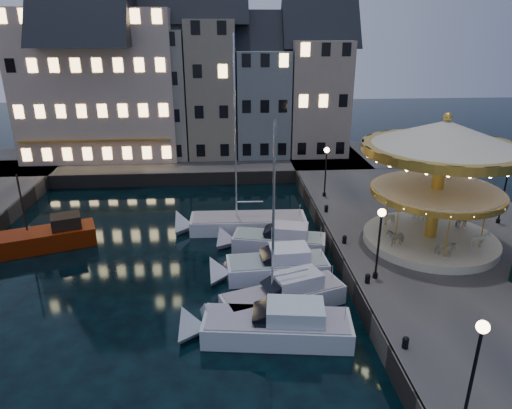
{
  "coord_description": "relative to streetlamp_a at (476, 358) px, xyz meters",
  "views": [
    {
      "loc": [
        -1.09,
        -20.87,
        14.31
      ],
      "look_at": [
        1.0,
        8.0,
        3.2
      ],
      "focal_mm": 32.0,
      "sensor_mm": 36.0,
      "label": 1
    }
  ],
  "objects": [
    {
      "name": "bollard_d",
      "position": [
        -0.6,
        20.0,
        -2.41
      ],
      "size": [
        0.3,
        0.3,
        0.57
      ],
      "color": "black",
      "rests_on": "quay_east"
    },
    {
      "name": "motorboat_e",
      "position": [
        -5.06,
        16.45,
        -3.38
      ],
      "size": [
        7.39,
        3.58,
        2.15
      ],
      "color": "silver",
      "rests_on": "ground"
    },
    {
      "name": "townhouse_nf",
      "position": [
        2.05,
        39.0,
        4.26
      ],
      "size": [
        6.82,
        8.0,
        13.8
      ],
      "color": "gray",
      "rests_on": "quay_north"
    },
    {
      "name": "townhouse_ne",
      "position": [
        -4.0,
        39.0,
        3.76
      ],
      "size": [
        6.16,
        8.0,
        12.8
      ],
      "color": "slate",
      "rests_on": "quay_north"
    },
    {
      "name": "townhouse_na",
      "position": [
        -26.7,
        39.0,
        3.76
      ],
      "size": [
        5.5,
        8.0,
        12.8
      ],
      "color": "gray",
      "rests_on": "quay_north"
    },
    {
      "name": "quaywall_e",
      "position": [
        -1.2,
        15.0,
        -3.37
      ],
      "size": [
        0.15,
        44.0,
        1.3
      ],
      "primitive_type": "cube",
      "color": "#47423A",
      "rests_on": "ground"
    },
    {
      "name": "townhouse_nb",
      "position": [
        -21.25,
        39.0,
        4.26
      ],
      "size": [
        6.16,
        8.0,
        13.8
      ],
      "color": "gray",
      "rests_on": "quay_north"
    },
    {
      "name": "streetlamp_b",
      "position": [
        0.0,
        10.0,
        0.0
      ],
      "size": [
        0.44,
        0.44,
        4.17
      ],
      "color": "black",
      "rests_on": "quay_east"
    },
    {
      "name": "bollard_a",
      "position": [
        -0.6,
        4.0,
        -2.41
      ],
      "size": [
        0.3,
        0.3,
        0.57
      ],
      "color": "black",
      "rests_on": "quay_east"
    },
    {
      "name": "quay_north",
      "position": [
        -15.2,
        37.0,
        -3.37
      ],
      "size": [
        44.0,
        12.0,
        1.3
      ],
      "primitive_type": "cube",
      "color": "#474442",
      "rests_on": "ground"
    },
    {
      "name": "red_fishing_boat",
      "position": [
        -20.76,
        18.02,
        -3.33
      ],
      "size": [
        7.02,
        4.38,
        5.69
      ],
      "color": "#6A1901",
      "rests_on": "ground"
    },
    {
      "name": "bollard_c",
      "position": [
        -0.6,
        14.5,
        -2.41
      ],
      "size": [
        0.3,
        0.3,
        0.57
      ],
      "color": "black",
      "rests_on": "quay_east"
    },
    {
      "name": "carousel",
      "position": [
        4.94,
        14.13,
        2.87
      ],
      "size": [
        9.7,
        9.7,
        8.49
      ],
      "color": "beige",
      "rests_on": "quay_east"
    },
    {
      "name": "motorboat_c",
      "position": [
        -5.64,
        9.22,
        -3.34
      ],
      "size": [
        7.79,
        4.32,
        10.47
      ],
      "color": "silver",
      "rests_on": "ground"
    },
    {
      "name": "quaywall_n",
      "position": [
        -13.2,
        31.0,
        -3.37
      ],
      "size": [
        48.0,
        0.15,
        1.3
      ],
      "primitive_type": "cube",
      "color": "#47423A",
      "rests_on": "ground"
    },
    {
      "name": "ground",
      "position": [
        -7.2,
        9.0,
        -4.02
      ],
      "size": [
        160.0,
        160.0,
        0.0
      ],
      "primitive_type": "plane",
      "color": "black",
      "rests_on": "ground"
    },
    {
      "name": "motorboat_d",
      "position": [
        -5.61,
        12.81,
        -3.38
      ],
      "size": [
        7.25,
        2.73,
        2.15
      ],
      "color": "silver",
      "rests_on": "ground"
    },
    {
      "name": "hotel_corner",
      "position": [
        -21.2,
        39.0,
        5.76
      ],
      "size": [
        17.6,
        9.0,
        16.8
      ],
      "color": "beige",
      "rests_on": "quay_north"
    },
    {
      "name": "quay_east",
      "position": [
        6.8,
        15.0,
        -3.37
      ],
      "size": [
        16.0,
        56.0,
        1.3
      ],
      "primitive_type": "cube",
      "color": "#474442",
      "rests_on": "ground"
    },
    {
      "name": "streetlamp_c",
      "position": [
        0.0,
        23.5,
        0.0
      ],
      "size": [
        0.44,
        0.44,
        4.17
      ],
      "color": "black",
      "rests_on": "quay_east"
    },
    {
      "name": "motorboat_f",
      "position": [
        -7.17,
        19.96,
        -3.49
      ],
      "size": [
        9.78,
        2.78,
        13.01
      ],
      "color": "silver",
      "rests_on": "ground"
    },
    {
      "name": "townhouse_nc",
      "position": [
        -15.2,
        39.0,
        4.76
      ],
      "size": [
        6.82,
        8.0,
        14.8
      ],
      "color": "gray",
      "rests_on": "quay_north"
    },
    {
      "name": "streetlamp_a",
      "position": [
        0.0,
        0.0,
        0.0
      ],
      "size": [
        0.44,
        0.44,
        4.17
      ],
      "color": "black",
      "rests_on": "quay_east"
    },
    {
      "name": "bollard_b",
      "position": [
        -0.6,
        9.5,
        -2.41
      ],
      "size": [
        0.3,
        0.3,
        0.57
      ],
      "color": "black",
      "rests_on": "quay_east"
    },
    {
      "name": "motorboat_b",
      "position": [
        -6.3,
        6.84,
        -3.37
      ],
      "size": [
        8.42,
        3.37,
        2.15
      ],
      "color": "silver",
      "rests_on": "ground"
    },
    {
      "name": "townhouse_nd",
      "position": [
        -9.45,
        39.0,
        5.26
      ],
      "size": [
        5.5,
        8.0,
        15.8
      ],
      "color": "gray",
      "rests_on": "quay_north"
    },
    {
      "name": "streetlamp_d",
      "position": [
        11.3,
        17.0,
        0.0
      ],
      "size": [
        0.44,
        0.44,
        4.17
      ],
      "color": "black",
      "rests_on": "quay_east"
    }
  ]
}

